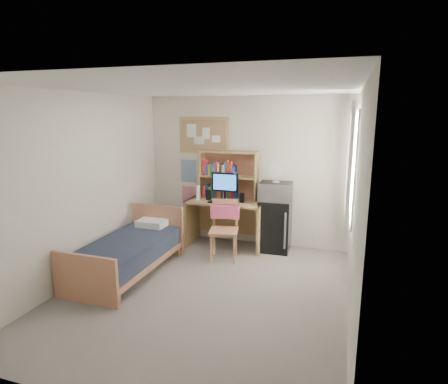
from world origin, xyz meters
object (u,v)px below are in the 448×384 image
(microwave, at_px, (276,191))
(bed, at_px, (127,257))
(desk, at_px, (226,223))
(desk_fan, at_px, (276,174))
(bulletin_board, at_px, (204,135))
(speaker_left, at_px, (208,195))
(monitor, at_px, (225,187))
(mini_fridge, at_px, (275,225))
(desk_chair, at_px, (224,231))
(speaker_right, at_px, (242,198))

(microwave, bearing_deg, bed, -141.17)
(desk, relative_size, desk_fan, 4.56)
(bulletin_board, bearing_deg, speaker_left, -60.71)
(bed, distance_m, speaker_left, 1.79)
(monitor, xyz_separation_m, microwave, (0.85, 0.11, -0.04))
(mini_fridge, height_order, monitor, monitor)
(desk_chair, xyz_separation_m, monitor, (-0.16, 0.55, 0.59))
(mini_fridge, distance_m, monitor, 1.07)
(monitor, bearing_deg, microwave, 7.60)
(mini_fridge, bearing_deg, monitor, -172.98)
(desk, xyz_separation_m, speaker_left, (-0.30, -0.06, 0.50))
(desk, xyz_separation_m, monitor, (-0.00, -0.06, 0.66))
(desk, bearing_deg, bed, -123.15)
(monitor, distance_m, speaker_right, 0.34)
(bulletin_board, bearing_deg, desk_chair, -54.26)
(desk, bearing_deg, speaker_left, -168.69)
(speaker_left, relative_size, microwave, 0.33)
(microwave, bearing_deg, speaker_left, -176.27)
(bed, height_order, monitor, monitor)
(mini_fridge, bearing_deg, bed, -140.81)
(desk, bearing_deg, desk_fan, 3.61)
(bulletin_board, relative_size, mini_fridge, 1.07)
(bed, distance_m, speaker_right, 2.10)
(speaker_left, height_order, microwave, microwave)
(speaker_left, xyz_separation_m, microwave, (1.15, 0.11, 0.12))
(desk, xyz_separation_m, desk_chair, (0.16, -0.61, 0.07))
(desk, bearing_deg, speaker_right, -11.31)
(bulletin_board, height_order, desk, bulletin_board)
(speaker_right, bearing_deg, desk, 168.69)
(desk_chair, height_order, bed, desk_chair)
(bulletin_board, xyz_separation_m, speaker_right, (0.82, -0.39, -1.01))
(bed, height_order, microwave, microwave)
(monitor, bearing_deg, bed, -124.19)
(microwave, xyz_separation_m, desk_fan, (0.00, 0.00, 0.30))
(bulletin_board, height_order, speaker_right, bulletin_board)
(mini_fridge, relative_size, speaker_left, 5.01)
(desk_chair, bearing_deg, speaker_right, 64.18)
(desk, height_order, bed, desk)
(desk_chair, height_order, microwave, microwave)
(bulletin_board, bearing_deg, desk_fan, -11.62)
(speaker_right, bearing_deg, bed, -131.34)
(desk, distance_m, bed, 1.87)
(desk, distance_m, desk_fan, 1.25)
(desk_fan, bearing_deg, speaker_left, -176.27)
(monitor, xyz_separation_m, speaker_left, (-0.30, 0.00, -0.16))
(bulletin_board, xyz_separation_m, speaker_left, (0.22, -0.39, -1.01))
(microwave, bearing_deg, speaker_right, -170.27)
(mini_fridge, bearing_deg, speaker_right, -168.29)
(bed, xyz_separation_m, monitor, (1.02, 1.49, 0.82))
(bed, relative_size, speaker_right, 11.06)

